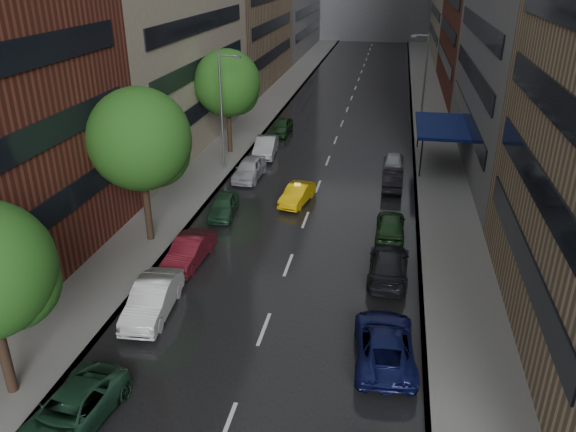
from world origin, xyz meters
name	(u,v)px	position (x,y,z in m)	size (l,w,h in m)	color
road	(346,114)	(0.00, 50.00, 0.01)	(14.00, 140.00, 0.01)	black
sidewalk_left	(265,110)	(-9.00, 50.00, 0.07)	(4.00, 140.00, 0.15)	gray
sidewalk_right	(430,117)	(9.00, 50.00, 0.07)	(4.00, 140.00, 0.15)	gray
tree_mid	(140,140)	(-8.60, 17.37, 6.26)	(5.74, 5.74, 9.15)	#382619
tree_far	(227,83)	(-8.60, 34.48, 6.03)	(5.53, 5.53, 8.81)	#382619
taxi	(297,194)	(-0.99, 24.63, 0.66)	(1.39, 3.99, 1.31)	yellow
parked_cars_left	(222,206)	(-5.40, 21.57, 0.75)	(2.76, 42.88, 1.60)	#1D402B
parked_cars_right	(389,263)	(5.40, 15.87, 0.73)	(2.83, 36.23, 1.52)	#A8AFB2
street_lamp_left	(222,110)	(-7.72, 30.00, 4.89)	(1.74, 0.22, 9.00)	gray
street_lamp_right	(424,80)	(7.72, 45.00, 4.89)	(1.74, 0.22, 9.00)	gray
awning	(442,126)	(8.98, 35.00, 3.13)	(4.00, 8.00, 3.12)	navy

